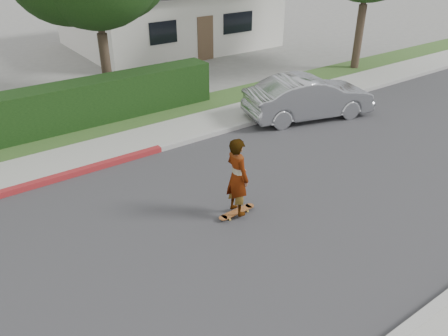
{
  "coord_description": "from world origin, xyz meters",
  "views": [
    {
      "loc": [
        -4.15,
        -6.38,
        5.7
      ],
      "look_at": [
        0.86,
        0.66,
        1.0
      ],
      "focal_mm": 35.0,
      "sensor_mm": 36.0,
      "label": 1
    }
  ],
  "objects": [
    {
      "name": "skateboard",
      "position": [
        0.86,
        0.16,
        0.09
      ],
      "size": [
        0.99,
        0.24,
        0.09
      ],
      "rotation": [
        0.0,
        0.0,
        0.05
      ],
      "color": "#B08B30",
      "rests_on": "ground"
    },
    {
      "name": "curb_far",
      "position": [
        0.0,
        4.1,
        0.07
      ],
      "size": [
        60.0,
        0.2,
        0.15
      ],
      "primitive_type": "cube",
      "color": "#9E9E99",
      "rests_on": "ground"
    },
    {
      "name": "road",
      "position": [
        0.0,
        0.0,
        0.01
      ],
      "size": [
        60.0,
        8.0,
        0.01
      ],
      "primitive_type": "cube",
      "color": "#2D2D30",
      "rests_on": "ground"
    },
    {
      "name": "skateboarder",
      "position": [
        0.86,
        0.16,
        1.01
      ],
      "size": [
        0.45,
        0.67,
        1.81
      ],
      "primitive_type": "imported",
      "rotation": [
        0.0,
        0.0,
        1.55
      ],
      "color": "white",
      "rests_on": "skateboard"
    },
    {
      "name": "planting_strip",
      "position": [
        0.0,
        6.6,
        0.05
      ],
      "size": [
        60.0,
        1.6,
        0.1
      ],
      "primitive_type": "cube",
      "color": "#2D4C1E",
      "rests_on": "ground"
    },
    {
      "name": "sidewalk_far",
      "position": [
        0.0,
        5.0,
        0.06
      ],
      "size": [
        60.0,
        1.6,
        0.12
      ],
      "primitive_type": "cube",
      "color": "gray",
      "rests_on": "ground"
    },
    {
      "name": "ground",
      "position": [
        0.0,
        0.0,
        0.0
      ],
      "size": [
        120.0,
        120.0,
        0.0
      ],
      "primitive_type": "plane",
      "color": "slate",
      "rests_on": "ground"
    },
    {
      "name": "car_silver",
      "position": [
        6.44,
        3.5,
        0.73
      ],
      "size": [
        4.65,
        2.65,
        1.45
      ],
      "primitive_type": "imported",
      "rotation": [
        0.0,
        0.0,
        1.3
      ],
      "color": "#A3A5AA",
      "rests_on": "ground"
    },
    {
      "name": "house",
      "position": [
        8.0,
        16.0,
        2.1
      ],
      "size": [
        10.6,
        8.6,
        4.3
      ],
      "color": "beige",
      "rests_on": "ground"
    }
  ]
}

